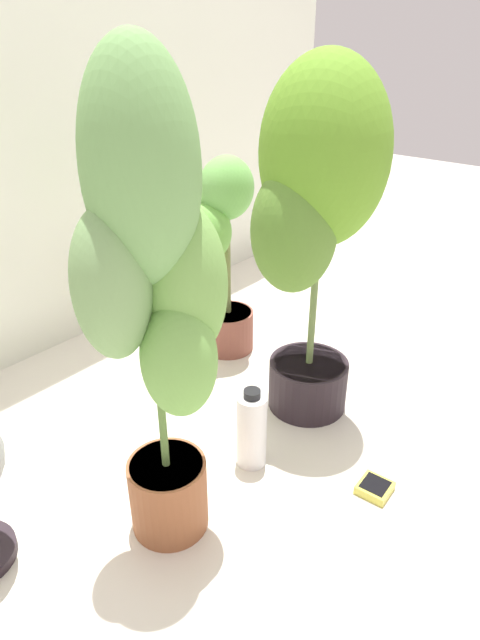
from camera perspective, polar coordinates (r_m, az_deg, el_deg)
name	(u,v)px	position (r m, az deg, el deg)	size (l,w,h in m)	color
ground_plane	(235,436)	(1.63, -0.57, -12.09)	(8.00, 8.00, 0.00)	silver
mylar_back_wall	(12,48)	(1.91, -22.76, 24.79)	(3.20, 0.01, 2.00)	silver
potted_plant_back_right	(222,251)	(1.85, -1.94, 7.21)	(0.28, 0.22, 0.70)	brown
potted_plant_front_right	(315,204)	(1.46, 7.87, 11.92)	(0.40, 0.35, 1.02)	black
potted_plant_front_left	(156,291)	(1.03, -8.82, 3.03)	(0.33, 0.29, 1.06)	#955533
hygrometer_box	(375,488)	(1.50, 13.92, -16.69)	(0.08, 0.08, 0.03)	#D1C748
nutrient_bottle	(252,429)	(1.48, 1.22, -11.36)	(0.08, 0.08, 0.24)	white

